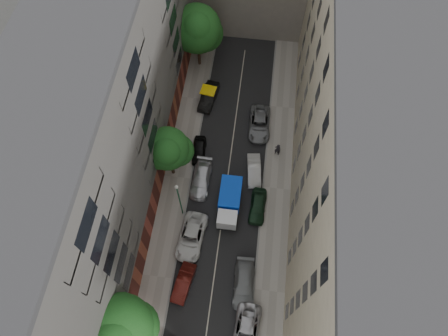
% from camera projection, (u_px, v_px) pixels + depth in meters
% --- Properties ---
extents(ground, '(120.00, 120.00, 0.00)m').
position_uv_depth(ground, '(227.00, 183.00, 44.01)').
color(ground, '#4C4C49').
rests_on(ground, ground).
extents(road_surface, '(8.00, 44.00, 0.02)m').
position_uv_depth(road_surface, '(227.00, 183.00, 44.00)').
color(road_surface, black).
rests_on(road_surface, ground).
extents(sidewalk_left, '(3.00, 44.00, 0.15)m').
position_uv_depth(sidewalk_left, '(178.00, 177.00, 44.27)').
color(sidewalk_left, gray).
rests_on(sidewalk_left, ground).
extents(sidewalk_right, '(3.00, 44.00, 0.15)m').
position_uv_depth(sidewalk_right, '(277.00, 189.00, 43.62)').
color(sidewalk_right, gray).
rests_on(sidewalk_right, ground).
extents(building_left, '(8.00, 44.00, 20.00)m').
position_uv_depth(building_left, '(106.00, 121.00, 35.81)').
color(building_left, '#514E4B').
rests_on(building_left, ground).
extents(building_right, '(8.00, 44.00, 20.00)m').
position_uv_depth(building_right, '(354.00, 148.00, 34.52)').
color(building_right, '#C0B395').
rests_on(building_right, ground).
extents(tarp_truck, '(2.18, 5.35, 2.48)m').
position_uv_depth(tarp_truck, '(229.00, 202.00, 41.48)').
color(tarp_truck, black).
rests_on(tarp_truck, ground).
extents(car_left_1, '(2.06, 4.17, 1.31)m').
position_uv_depth(car_left_1, '(184.00, 283.00, 38.32)').
color(car_left_1, '#4F140F').
rests_on(car_left_1, ground).
extents(car_left_2, '(2.95, 5.55, 1.49)m').
position_uv_depth(car_left_2, '(191.00, 237.00, 40.37)').
color(car_left_2, silver).
rests_on(car_left_2, ground).
extents(car_left_3, '(2.17, 5.03, 1.44)m').
position_uv_depth(car_left_3, '(201.00, 179.00, 43.45)').
color(car_left_3, silver).
rests_on(car_left_3, ground).
extents(car_left_4, '(1.78, 3.83, 1.27)m').
position_uv_depth(car_left_4, '(199.00, 150.00, 45.23)').
color(car_left_4, black).
rests_on(car_left_4, ground).
extents(car_left_5, '(2.24, 4.77, 1.51)m').
position_uv_depth(car_left_5, '(209.00, 96.00, 48.64)').
color(car_left_5, black).
rests_on(car_left_5, ground).
extents(car_right_0, '(2.70, 5.26, 1.42)m').
position_uv_depth(car_right_0, '(246.00, 332.00, 36.23)').
color(car_right_0, '#BABABF').
rests_on(car_right_0, ground).
extents(car_right_1, '(2.23, 5.04, 1.44)m').
position_uv_depth(car_right_1, '(244.00, 284.00, 38.20)').
color(car_right_1, slate).
rests_on(car_right_1, ground).
extents(car_right_2, '(1.82, 4.20, 1.41)m').
position_uv_depth(car_right_2, '(258.00, 206.00, 41.97)').
color(car_right_2, black).
rests_on(car_right_2, ground).
extents(car_right_3, '(1.93, 4.22, 1.34)m').
position_uv_depth(car_right_3, '(254.00, 170.00, 43.99)').
color(car_right_3, silver).
rests_on(car_right_3, ground).
extents(car_right_4, '(2.62, 5.33, 1.46)m').
position_uv_depth(car_right_4, '(259.00, 124.00, 46.81)').
color(car_right_4, slate).
rests_on(car_right_4, ground).
extents(tree_near, '(5.73, 5.51, 9.67)m').
position_uv_depth(tree_near, '(120.00, 331.00, 30.75)').
color(tree_near, '#382619').
rests_on(tree_near, sidewalk_left).
extents(tree_mid, '(4.84, 4.49, 7.58)m').
position_uv_depth(tree_mid, '(169.00, 150.00, 39.96)').
color(tree_mid, '#382619').
rests_on(tree_mid, sidewalk_left).
extents(tree_far, '(5.96, 5.79, 8.76)m').
position_uv_depth(tree_far, '(198.00, 31.00, 46.84)').
color(tree_far, '#382619').
rests_on(tree_far, sidewalk_left).
extents(lamp_post, '(0.36, 0.36, 6.64)m').
position_uv_depth(lamp_post, '(179.00, 197.00, 38.62)').
color(lamp_post, '#175231').
rests_on(lamp_post, sidewalk_left).
extents(pedestrian, '(0.80, 0.63, 1.92)m').
position_uv_depth(pedestrian, '(278.00, 149.00, 44.73)').
color(pedestrian, black).
rests_on(pedestrian, sidewalk_right).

